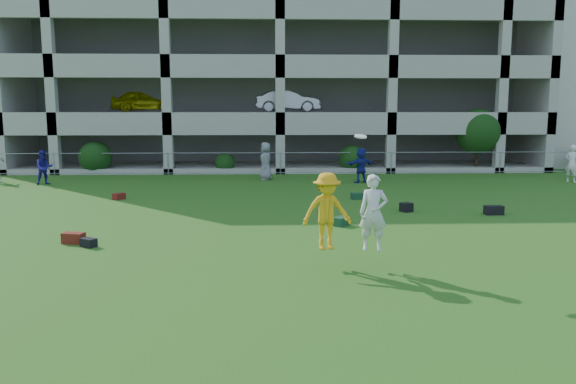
{
  "coord_description": "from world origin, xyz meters",
  "views": [
    {
      "loc": [
        -0.75,
        -11.04,
        3.49
      ],
      "look_at": [
        -0.21,
        3.0,
        1.4
      ],
      "focal_mm": 35.0,
      "sensor_mm": 36.0,
      "label": 1
    }
  ],
  "objects_px": {
    "bystander_e": "(572,163)",
    "crate_d": "(406,207)",
    "bystander_c": "(266,161)",
    "bystander_d": "(361,165)",
    "parking_garage": "(277,71)",
    "frisbee_contest": "(339,211)",
    "bystander_a": "(44,167)"
  },
  "relations": [
    {
      "from": "bystander_c",
      "to": "bystander_e",
      "type": "relative_size",
      "value": 1.03
    },
    {
      "from": "bystander_d",
      "to": "bystander_a",
      "type": "bearing_deg",
      "value": -22.01
    },
    {
      "from": "parking_garage",
      "to": "bystander_e",
      "type": "bearing_deg",
      "value": -42.25
    },
    {
      "from": "frisbee_contest",
      "to": "parking_garage",
      "type": "distance_m",
      "value": 27.15
    },
    {
      "from": "bystander_a",
      "to": "crate_d",
      "type": "height_order",
      "value": "bystander_a"
    },
    {
      "from": "parking_garage",
      "to": "bystander_d",
      "type": "bearing_deg",
      "value": -73.17
    },
    {
      "from": "bystander_d",
      "to": "frisbee_contest",
      "type": "distance_m",
      "value": 14.63
    },
    {
      "from": "bystander_d",
      "to": "parking_garage",
      "type": "bearing_deg",
      "value": -95.69
    },
    {
      "from": "bystander_a",
      "to": "bystander_c",
      "type": "xyz_separation_m",
      "value": [
        10.25,
        1.44,
        0.13
      ]
    },
    {
      "from": "parking_garage",
      "to": "bystander_a",
      "type": "bearing_deg",
      "value": -131.36
    },
    {
      "from": "bystander_d",
      "to": "frisbee_contest",
      "type": "height_order",
      "value": "frisbee_contest"
    },
    {
      "from": "frisbee_contest",
      "to": "bystander_e",
      "type": "bearing_deg",
      "value": 47.3
    },
    {
      "from": "bystander_c",
      "to": "crate_d",
      "type": "distance_m",
      "value": 10.17
    },
    {
      "from": "bystander_a",
      "to": "bystander_d",
      "type": "relative_size",
      "value": 0.96
    },
    {
      "from": "bystander_a",
      "to": "parking_garage",
      "type": "distance_m",
      "value": 17.48
    },
    {
      "from": "crate_d",
      "to": "parking_garage",
      "type": "height_order",
      "value": "parking_garage"
    },
    {
      "from": "bystander_e",
      "to": "crate_d",
      "type": "height_order",
      "value": "bystander_e"
    },
    {
      "from": "crate_d",
      "to": "parking_garage",
      "type": "relative_size",
      "value": 0.01
    },
    {
      "from": "frisbee_contest",
      "to": "bystander_c",
      "type": "bearing_deg",
      "value": 95.89
    },
    {
      "from": "bystander_e",
      "to": "frisbee_contest",
      "type": "height_order",
      "value": "frisbee_contest"
    },
    {
      "from": "bystander_e",
      "to": "bystander_d",
      "type": "bearing_deg",
      "value": 49.82
    },
    {
      "from": "bystander_e",
      "to": "parking_garage",
      "type": "distance_m",
      "value": 19.42
    },
    {
      "from": "bystander_a",
      "to": "frisbee_contest",
      "type": "bearing_deg",
      "value": -78.32
    },
    {
      "from": "bystander_d",
      "to": "bystander_e",
      "type": "height_order",
      "value": "bystander_e"
    },
    {
      "from": "crate_d",
      "to": "frisbee_contest",
      "type": "height_order",
      "value": "frisbee_contest"
    },
    {
      "from": "bystander_e",
      "to": "parking_garage",
      "type": "bearing_deg",
      "value": 8.74
    },
    {
      "from": "bystander_a",
      "to": "parking_garage",
      "type": "xyz_separation_m",
      "value": [
        11.02,
        12.52,
        5.22
      ]
    },
    {
      "from": "bystander_a",
      "to": "bystander_e",
      "type": "xyz_separation_m",
      "value": [
        24.89,
        -0.08,
        0.1
      ]
    },
    {
      "from": "bystander_c",
      "to": "bystander_d",
      "type": "relative_size",
      "value": 1.11
    },
    {
      "from": "parking_garage",
      "to": "frisbee_contest",
      "type": "bearing_deg",
      "value": -88.21
    },
    {
      "from": "bystander_e",
      "to": "crate_d",
      "type": "bearing_deg",
      "value": 88.02
    },
    {
      "from": "crate_d",
      "to": "parking_garage",
      "type": "xyz_separation_m",
      "value": [
        -4.04,
        20.01,
        5.86
      ]
    }
  ]
}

